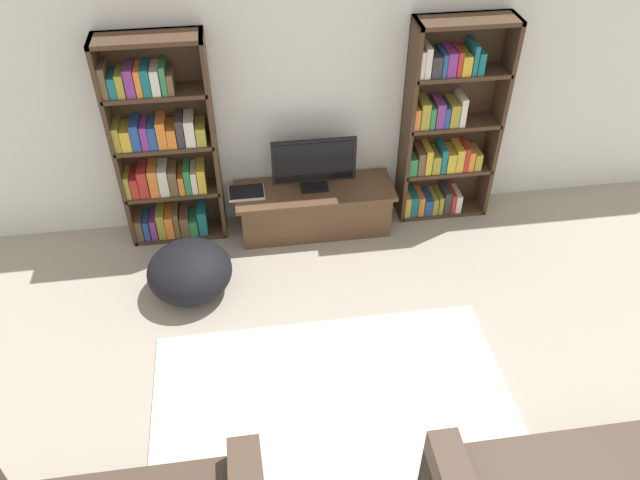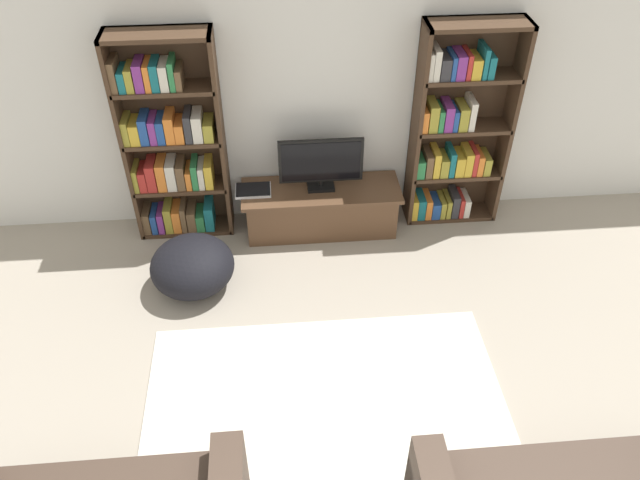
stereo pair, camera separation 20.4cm
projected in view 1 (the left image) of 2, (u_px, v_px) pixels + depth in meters
The scene contains 8 objects.
wall_back at pixel (293, 86), 5.25m from camera, with size 8.80×0.06×2.60m.
bookshelf_left at pixel (163, 150), 5.26m from camera, with size 0.85×0.30×1.88m.
bookshelf_right at pixel (446, 128), 5.52m from camera, with size 0.85×0.30×1.88m.
tv_stand at pixel (315, 209), 5.72m from camera, with size 1.43×0.49×0.44m.
television at pixel (314, 163), 5.43m from camera, with size 0.74×0.16×0.50m.
laptop at pixel (247, 193), 5.52m from camera, with size 0.32×0.23×0.03m.
area_rug at pixel (335, 411), 4.31m from camera, with size 2.51×1.66×0.02m.
beanbag_ottoman at pixel (190, 271), 5.08m from camera, with size 0.69×0.69×0.43m, color black.
Camera 1 is at (-0.46, -0.60, 3.68)m, focal length 35.00 mm.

